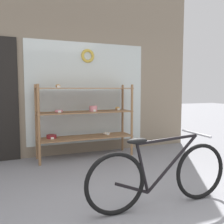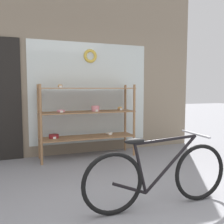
{
  "view_description": "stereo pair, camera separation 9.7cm",
  "coord_description": "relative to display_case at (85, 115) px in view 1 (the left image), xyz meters",
  "views": [
    {
      "loc": [
        -1.19,
        -1.71,
        1.24
      ],
      "look_at": [
        0.03,
        1.24,
        0.94
      ],
      "focal_mm": 40.0,
      "sensor_mm": 36.0,
      "label": 1
    },
    {
      "loc": [
        -1.1,
        -1.75,
        1.24
      ],
      "look_at": [
        0.03,
        1.24,
        0.94
      ],
      "focal_mm": 40.0,
      "sensor_mm": 36.0,
      "label": 2
    }
  ],
  "objects": [
    {
      "name": "bicycle",
      "position": [
        0.19,
        -2.14,
        -0.43
      ],
      "size": [
        1.65,
        0.46,
        0.76
      ],
      "rotation": [
        0.0,
        0.0,
        -0.03
      ],
      "color": "black",
      "rests_on": "ground_plane"
    },
    {
      "name": "storefront_facade",
      "position": [
        -0.08,
        0.36,
        1.0
      ],
      "size": [
        4.82,
        0.13,
        3.65
      ],
      "color": "gray",
      "rests_on": "ground_plane"
    },
    {
      "name": "display_case",
      "position": [
        0.0,
        0.0,
        0.0
      ],
      "size": [
        1.7,
        0.45,
        1.31
      ],
      "color": "#8E6642",
      "rests_on": "ground_plane"
    }
  ]
}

